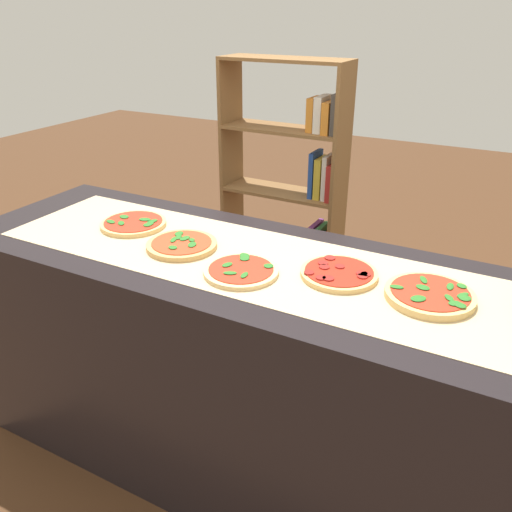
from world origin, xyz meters
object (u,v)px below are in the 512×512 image
Objects in this scene: pizza_spinach_1 at (182,245)px; bookshelf at (296,201)px; pizza_pepperoni_3 at (339,273)px; pizza_spinach_0 at (134,223)px; pizza_spinach_4 at (430,295)px; pizza_spinach_2 at (241,270)px.

bookshelf is at bearing 95.24° from pizza_spinach_1.
pizza_spinach_1 is 1.02× the size of pizza_pepperoni_3.
pizza_spinach_0 is 1.01× the size of pizza_spinach_1.
bookshelf is (-0.96, 1.22, -0.25)m from pizza_spinach_4.
pizza_spinach_4 is at bearing 11.69° from pizza_spinach_2.
pizza_spinach_4 is (0.57, 0.12, 0.00)m from pizza_spinach_2.
pizza_pepperoni_3 is 0.94× the size of pizza_spinach_4.
pizza_spinach_1 is at bearing -174.38° from pizza_pepperoni_3.
pizza_spinach_1 is 0.17× the size of bookshelf.
pizza_spinach_0 is at bearing 178.59° from pizza_pepperoni_3.
pizza_spinach_1 is at bearing 165.67° from pizza_spinach_2.
pizza_pepperoni_3 is (0.28, 0.13, 0.00)m from pizza_spinach_2.
pizza_spinach_1 is 1.30m from bookshelf.
pizza_spinach_0 is 0.58m from pizza_spinach_2.
pizza_spinach_0 is 0.29m from pizza_spinach_1.
pizza_pepperoni_3 is at bearing 5.62° from pizza_spinach_1.
pizza_spinach_0 reaches higher than pizza_pepperoni_3.
pizza_pepperoni_3 is at bearing -60.71° from bookshelf.
pizza_spinach_1 reaches higher than pizza_pepperoni_3.
pizza_spinach_4 reaches higher than pizza_spinach_2.
bookshelf reaches higher than pizza_pepperoni_3.
pizza_spinach_0 is 1.04× the size of pizza_spinach_2.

